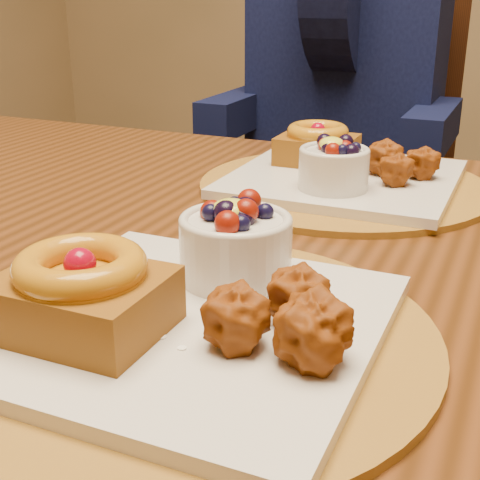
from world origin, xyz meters
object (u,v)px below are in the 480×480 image
chair_far (353,190)px  diner (347,54)px  dining_table (285,310)px  place_setting_near (186,304)px  place_setting_far (342,172)px

chair_far → diner: bearing=-132.1°
dining_table → place_setting_near: (-0.00, -0.21, 0.10)m
diner → place_setting_far: bearing=-96.7°
place_setting_far → chair_far: (-0.15, 0.68, -0.23)m
chair_far → diner: 0.32m
place_setting_near → diner: (-0.17, 1.07, 0.09)m
place_setting_near → place_setting_far: place_setting_near is taller
chair_far → diner: (-0.02, -0.04, 0.32)m
dining_table → place_setting_near: place_setting_near is taller
place_setting_far → diner: bearing=104.9°
place_setting_far → chair_far: size_ratio=0.38×
place_setting_far → place_setting_near: bearing=-90.1°
chair_far → place_setting_far: bearing=-91.5°
place_setting_near → diner: bearing=99.0°
place_setting_near → chair_far: bearing=97.6°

